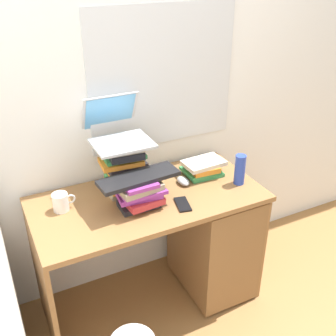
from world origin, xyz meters
TOP-DOWN VIEW (x-y plane):
  - ground_plane at (0.00, 0.00)m, footprint 6.00×6.00m
  - wall_back at (0.00, 0.35)m, footprint 6.00×0.06m
  - desk at (0.32, -0.02)m, footprint 1.26×0.62m
  - book_stack_tall at (-0.09, 0.11)m, footprint 0.25×0.19m
  - book_stack_keyboard_riser at (-0.08, -0.06)m, footprint 0.25×0.20m
  - book_stack_side at (0.39, 0.08)m, footprint 0.25×0.19m
  - laptop at (-0.09, 0.19)m, footprint 0.30×0.36m
  - keyboard at (-0.08, -0.06)m, footprint 0.43×0.17m
  - computer_mouse at (0.24, 0.04)m, footprint 0.06×0.10m
  - mug at (-0.45, 0.09)m, footprint 0.12×0.08m
  - water_bottle at (0.53, -0.10)m, footprint 0.06×0.06m
  - cell_phone at (0.13, -0.15)m, footprint 0.09×0.15m

SIDE VIEW (x-z plane):
  - ground_plane at x=0.00m, z-range 0.00..0.00m
  - desk at x=0.32m, z-range 0.03..0.81m
  - cell_phone at x=0.13m, z-range 0.77..0.78m
  - computer_mouse at x=0.24m, z-range 0.77..0.81m
  - mug at x=-0.45m, z-range 0.77..0.87m
  - book_stack_side at x=0.39m, z-range 0.77..0.87m
  - book_stack_keyboard_riser at x=-0.08m, z-range 0.78..0.94m
  - water_bottle at x=0.53m, z-range 0.77..0.95m
  - book_stack_tall at x=-0.09m, z-range 0.77..1.06m
  - keyboard at x=-0.08m, z-range 0.94..0.96m
  - laptop at x=-0.09m, z-range 1.00..1.23m
  - wall_back at x=0.00m, z-range 0.00..2.60m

